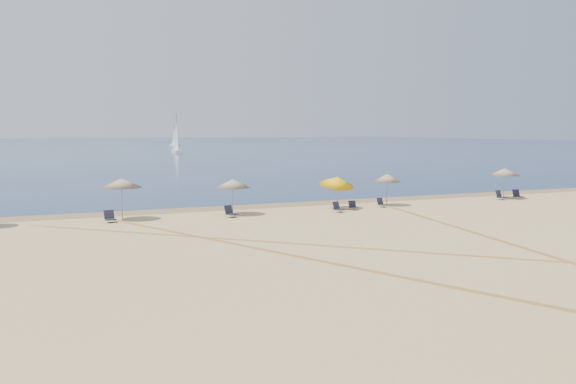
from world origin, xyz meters
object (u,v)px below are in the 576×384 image
umbrella_1 (122,183)px  chair_7 (500,196)px  chair_3 (230,212)px  chair_4 (338,208)px  chair_6 (381,203)px  umbrella_4 (387,178)px  chair_5 (353,206)px  umbrella_3 (337,181)px  umbrella_2 (233,184)px  sailboat_0 (175,140)px  sailboat_2 (177,141)px  chair_2 (110,217)px  chair_8 (517,195)px  umbrella_5 (504,172)px

umbrella_1 → chair_7: bearing=-1.2°
chair_3 → chair_4: 7.05m
chair_4 → chair_6: (4.00, 1.16, -0.02)m
chair_4 → umbrella_4: bearing=-2.5°
chair_5 → umbrella_3: bearing=139.0°
umbrella_2 → umbrella_3: 7.25m
sailboat_0 → sailboat_2: size_ratio=0.78×
umbrella_4 → chair_2: umbrella_4 is taller
chair_8 → umbrella_4: bearing=179.9°
chair_2 → chair_5: chair_2 is taller
umbrella_4 → chair_2: size_ratio=3.09×
umbrella_5 → chair_2: umbrella_5 is taller
sailboat_0 → sailboat_2: (-15.28, -62.33, 0.60)m
chair_3 → chair_5: 8.48m
chair_7 → sailboat_0: (17.97, 169.57, 1.79)m
chair_2 → chair_7: size_ratio=0.92×
chair_6 → chair_8: (12.13, -0.00, 0.05)m
chair_2 → chair_8: size_ratio=1.02×
umbrella_4 → chair_6: 1.87m
chair_3 → chair_8: size_ratio=1.19×
umbrella_4 → chair_7: (9.93, -0.23, -1.64)m
chair_2 → sailboat_2: size_ratio=0.08×
chair_7 → chair_8: chair_8 is taller
chair_4 → umbrella_2: bearing=146.6°
umbrella_3 → sailboat_0: bearing=79.3°
chair_2 → sailboat_2: 111.74m
umbrella_1 → chair_6: (17.17, -0.77, -1.91)m
chair_6 → sailboat_2: 108.30m
umbrella_5 → sailboat_2: 106.83m
umbrella_5 → chair_3: umbrella_5 is taller
sailboat_0 → chair_4: bearing=-116.2°
umbrella_2 → umbrella_5: 21.95m
umbrella_4 → umbrella_5: 10.66m
chair_3 → sailboat_0: size_ratio=0.12×
umbrella_5 → umbrella_1: bearing=179.7°
umbrella_4 → umbrella_2: bearing=-179.2°
chair_5 → sailboat_0: (31.16, 170.34, 1.84)m
umbrella_3 → sailboat_2: (16.65, 107.21, 0.83)m
chair_3 → sailboat_2: size_ratio=0.10×
umbrella_4 → chair_8: size_ratio=3.14×
chair_8 → sailboat_0: 170.59m
chair_6 → chair_8: bearing=-15.6°
umbrella_5 → chair_8: 2.00m
umbrella_4 → chair_5: 3.80m
umbrella_4 → chair_3: umbrella_4 is taller
chair_5 → chair_8: bearing=6.8°
chair_3 → chair_5: size_ratio=1.38×
chair_6 → chair_7: size_ratio=0.90×
chair_4 → chair_7: size_ratio=1.00×
sailboat_2 → umbrella_3: bearing=-95.1°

